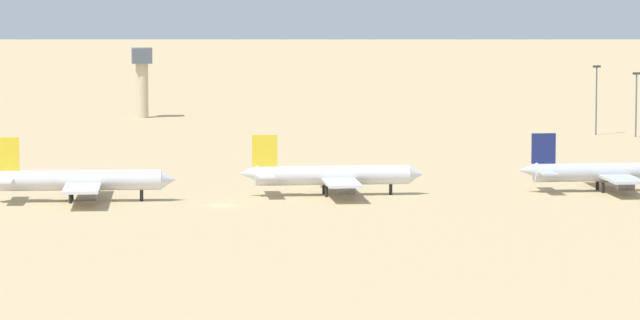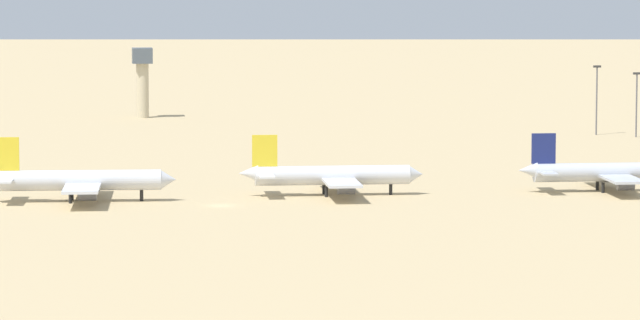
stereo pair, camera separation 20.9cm
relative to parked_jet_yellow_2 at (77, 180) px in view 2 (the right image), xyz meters
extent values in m
plane|color=tan|center=(23.57, -8.39, -3.60)|extent=(4000.00, 4000.00, 0.00)
cylinder|color=silver|center=(0.33, -0.02, 0.03)|extent=(27.84, 5.17, 3.46)
cone|color=silver|center=(15.35, -0.95, 0.03)|extent=(2.79, 3.44, 3.29)
cube|color=yellow|center=(-11.75, 0.73, 4.57)|extent=(4.52, 0.71, 5.62)
cube|color=silver|center=(-11.54, 4.18, 0.38)|extent=(3.13, 6.04, 0.31)
cube|color=silver|center=(-11.97, -2.72, 0.38)|extent=(3.13, 6.04, 0.31)
cube|color=silver|center=(1.20, -0.07, -0.49)|extent=(7.58, 27.99, 0.48)
cylinder|color=slate|center=(2.46, 6.35, -1.70)|extent=(3.23, 2.09, 1.90)
cylinder|color=slate|center=(1.66, -6.60, -1.70)|extent=(3.23, 2.09, 1.90)
cylinder|color=black|center=(10.83, -0.67, -2.65)|extent=(0.61, 0.61, 1.90)
cylinder|color=black|center=(-0.83, 2.13, -2.65)|extent=(0.61, 0.61, 1.90)
cylinder|color=black|center=(-1.09, -2.01, -2.65)|extent=(0.61, 0.61, 1.90)
cylinder|color=silver|center=(43.86, 2.98, -0.09)|extent=(26.86, 4.12, 3.35)
cone|color=silver|center=(58.41, 2.55, -0.09)|extent=(2.60, 3.25, 3.18)
cone|color=silver|center=(29.31, 3.40, 0.42)|extent=(3.43, 2.94, 2.84)
cube|color=yellow|center=(32.15, 3.32, 4.31)|extent=(4.36, 0.54, 5.44)
cube|color=silver|center=(32.25, 6.66, 0.25)|extent=(2.84, 5.76, 0.30)
cube|color=silver|center=(32.05, -0.03, 0.25)|extent=(2.84, 5.76, 0.30)
cube|color=silver|center=(44.69, 2.95, -0.59)|extent=(6.47, 26.92, 0.47)
cylinder|color=slate|center=(45.71, 9.20, -1.76)|extent=(3.06, 1.93, 1.84)
cylinder|color=slate|center=(45.35, -3.34, -1.76)|extent=(3.06, 1.93, 1.84)
cylinder|color=black|center=(54.02, 2.68, -2.68)|extent=(0.59, 0.59, 1.84)
cylinder|color=black|center=(42.66, 5.02, -2.68)|extent=(0.59, 0.59, 1.84)
cylinder|color=black|center=(42.54, 1.01, -2.68)|extent=(0.59, 0.59, 1.84)
cylinder|color=silver|center=(92.54, 2.42, -0.16)|extent=(26.23, 3.81, 3.27)
cone|color=silver|center=(78.31, 2.71, 0.33)|extent=(3.33, 2.85, 2.78)
cube|color=navy|center=(81.09, 2.65, 4.13)|extent=(4.26, 0.50, 5.32)
cube|color=silver|center=(81.16, 5.92, 0.16)|extent=(2.73, 5.61, 0.29)
cube|color=silver|center=(81.02, -0.62, 0.16)|extent=(2.73, 5.61, 0.29)
cube|color=silver|center=(93.36, 2.40, -0.66)|extent=(6.10, 26.28, 0.46)
cylinder|color=slate|center=(94.30, 8.51, -1.80)|extent=(2.98, 1.86, 1.80)
cylinder|color=slate|center=(94.05, -3.75, -1.80)|extent=(2.98, 1.86, 1.80)
cylinder|color=black|center=(91.35, 4.40, -2.70)|extent=(0.57, 0.57, 1.80)
cylinder|color=black|center=(91.27, 0.48, -2.70)|extent=(0.57, 0.57, 1.80)
cylinder|color=#C6B793|center=(18.37, 174.80, 3.44)|extent=(3.20, 3.20, 14.07)
cube|color=#4C5660|center=(18.37, 174.80, 12.46)|extent=(5.20, 5.20, 3.97)
cylinder|color=#59595E|center=(120.99, 111.08, 4.25)|extent=(0.36, 0.36, 15.69)
cube|color=#333333|center=(120.99, 111.08, 12.35)|extent=(1.80, 0.50, 0.50)
cylinder|color=#59595E|center=(128.50, 104.25, 3.61)|extent=(0.36, 0.36, 14.42)
cube|color=#333333|center=(128.50, 104.25, 11.07)|extent=(1.80, 0.50, 0.50)
camera|label=1|loc=(-2.49, -327.30, 36.82)|focal=109.26mm
camera|label=2|loc=(-2.28, -327.33, 36.82)|focal=109.26mm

